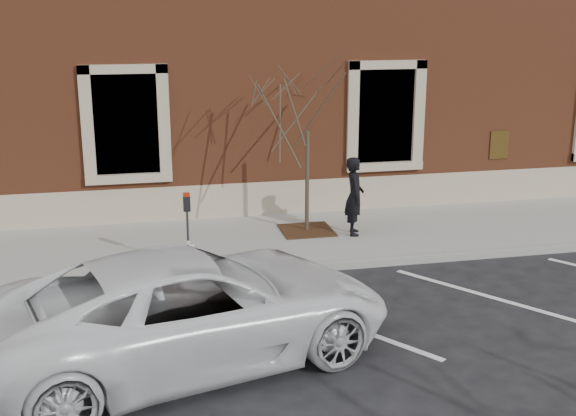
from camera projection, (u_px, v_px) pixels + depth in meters
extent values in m
plane|color=#28282B|center=(295.00, 272.00, 13.76)|extent=(120.00, 120.00, 0.00)
cube|color=gray|center=(276.00, 240.00, 15.39)|extent=(40.00, 3.50, 0.15)
cube|color=#9E9E99|center=(295.00, 269.00, 13.69)|extent=(40.00, 0.12, 0.15)
cube|color=brown|center=(233.00, 41.00, 20.00)|extent=(40.00, 8.50, 8.00)
cube|color=tan|center=(261.00, 198.00, 16.94)|extent=(40.00, 0.06, 0.80)
cube|color=black|center=(126.00, 123.00, 15.94)|extent=(1.40, 0.30, 2.20)
cube|color=tan|center=(129.00, 178.00, 16.10)|extent=(1.90, 0.20, 0.20)
cube|color=black|center=(383.00, 115.00, 17.18)|extent=(1.40, 0.30, 2.20)
cube|color=tan|center=(384.00, 166.00, 17.34)|extent=(1.90, 0.20, 0.20)
imported|color=black|center=(354.00, 196.00, 15.36)|extent=(0.53, 0.69, 1.69)
cylinder|color=#595B60|center=(188.00, 239.00, 13.45)|extent=(0.05, 0.05, 1.09)
cube|color=black|center=(187.00, 204.00, 13.27)|extent=(0.13, 0.10, 0.28)
cube|color=#B0250B|center=(186.00, 195.00, 13.22)|extent=(0.12, 0.09, 0.07)
cube|color=white|center=(188.00, 243.00, 13.42)|extent=(0.05, 0.00, 0.08)
cube|color=#462716|center=(307.00, 230.00, 15.79)|extent=(1.12, 1.12, 0.03)
cylinder|color=#493F2C|center=(307.00, 182.00, 15.51)|extent=(0.09, 0.09, 2.21)
imported|color=white|center=(192.00, 308.00, 10.07)|extent=(6.26, 4.10, 1.60)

